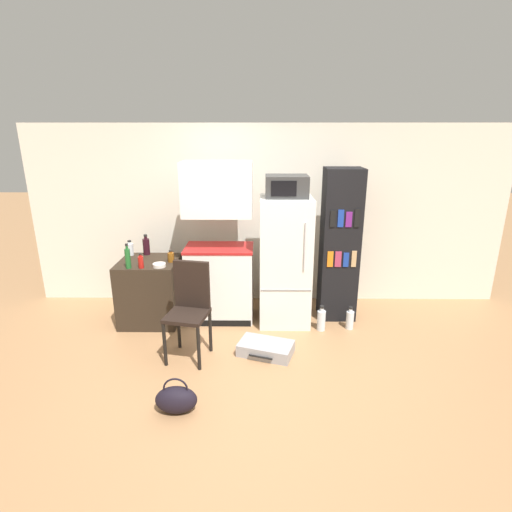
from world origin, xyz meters
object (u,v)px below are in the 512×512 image
Objects in this scene: bottle_amber_beer at (171,257)px; side_table at (150,291)px; bookshelf at (340,246)px; suitcase_large_flat at (266,348)px; chair at (190,302)px; handbag at (176,399)px; kitchen_hutch at (219,250)px; bottle_wine_dark at (146,246)px; bottle_clear_short at (130,249)px; water_bottle_middle at (321,320)px; bowl at (159,265)px; microwave at (287,186)px; water_bottle_front at (350,319)px; refrigerator at (285,261)px; bottle_ketchup_red at (141,262)px; bottle_green_tall at (128,258)px.

side_table is at bearing 173.04° from bottle_amber_beer.
suitcase_large_flat is (-0.92, -0.95, -0.88)m from bookshelf.
handbag is (0.02, -0.94, -0.48)m from chair.
kitchen_hutch is 0.96m from bottle_wine_dark.
water_bottle_middle is (2.39, -0.48, -0.74)m from bottle_clear_short.
bottle_clear_short is 1.29× the size of bowl.
bowl is (-1.48, -0.24, -0.88)m from microwave.
bottle_clear_short is 0.67× the size of water_bottle_front.
refrigerator is at bearing -169.70° from bookshelf.
suitcase_large_flat is 1.22m from handbag.
bottle_ketchup_red is 0.87m from chair.
microwave is at bearing 9.68° from bottle_ketchup_red.
microwave reaches higher than bottle_ketchup_red.
water_bottle_middle is at bearing -174.12° from water_bottle_front.
bottle_wine_dark is at bearing 169.18° from kitchen_hutch.
refrigerator is at bearing -7.73° from bottle_wine_dark.
bowl is (-1.48, -0.25, 0.03)m from refrigerator.
bottle_green_tall is 1.85m from handbag.
kitchen_hutch reaches higher than bottle_ketchup_red.
bottle_clear_short is 0.30× the size of suitcase_large_flat.
bookshelf is 1.85× the size of chair.
bottle_wine_dark reaches higher than chair.
bookshelf is at bearing 10.41° from microwave.
bottle_amber_beer is at bearing 62.10° from bowl.
bottle_amber_beer is at bearing -168.54° from kitchen_hutch.
microwave is 1.70× the size of water_bottle_front.
bottle_wine_dark is at bearing 119.72° from bowl.
refrigerator is 2.44× the size of suitcase_large_flat.
bottle_clear_short is at bearing 155.10° from bottle_amber_beer.
refrigerator reaches higher than chair.
handbag is (-1.02, -1.76, -0.66)m from refrigerator.
bowl is 2.37m from water_bottle_front.
refrigerator reaches higher than bottle_green_tall.
refrigerator reaches higher than bottle_amber_beer.
bowl is at bearing 173.05° from suitcase_large_flat.
bookshelf is 0.94m from water_bottle_middle.
bottle_ketchup_red is 1.73m from suitcase_large_flat.
refrigerator reaches higher than side_table.
refrigerator is at bearing 9.73° from bottle_ketchup_red.
chair is at bearing -162.39° from water_bottle_front.
bottle_amber_beer reaches higher than side_table.
bottle_ketchup_red is at bearing 177.64° from suitcase_large_flat.
refrigerator is at bearing 73.10° from microwave.
microwave is 1.94m from bottle_wine_dark.
bookshelf is at bearing 48.00° from handbag.
bookshelf is 2.07m from bottle_amber_beer.
bowl is at bearing -179.86° from water_bottle_front.
side_table is 0.54m from bottle_ketchup_red.
suitcase_large_flat is (-0.24, -0.83, -1.63)m from microwave.
kitchen_hutch reaches higher than bottle_amber_beer.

